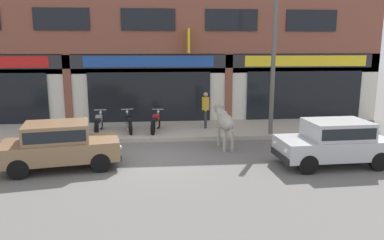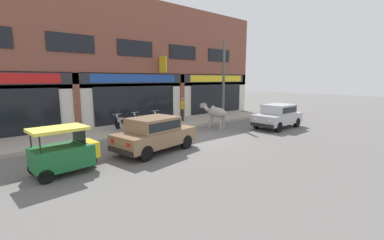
{
  "view_description": "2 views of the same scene",
  "coord_description": "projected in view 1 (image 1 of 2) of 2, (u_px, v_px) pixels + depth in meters",
  "views": [
    {
      "loc": [
        0.33,
        -12.34,
        3.81
      ],
      "look_at": [
        1.6,
        1.0,
        1.12
      ],
      "focal_mm": 35.0,
      "sensor_mm": 36.0,
      "label": 1
    },
    {
      "loc": [
        -8.36,
        -9.71,
        3.03
      ],
      "look_at": [
        0.84,
        1.0,
        0.76
      ],
      "focal_mm": 24.0,
      "sensor_mm": 36.0,
      "label": 2
    }
  ],
  "objects": [
    {
      "name": "motorcycle_1",
      "position": [
        129.0,
        122.0,
        16.04
      ],
      "size": [
        0.57,
        1.8,
        0.88
      ],
      "color": "black",
      "rests_on": "sidewalk"
    },
    {
      "name": "car_0",
      "position": [
        60.0,
        143.0,
        11.63
      ],
      "size": [
        3.79,
        2.19,
        1.46
      ],
      "color": "black",
      "rests_on": "ground"
    },
    {
      "name": "pedestrian",
      "position": [
        206.0,
        106.0,
        16.58
      ],
      "size": [
        0.32,
        0.5,
        1.6
      ],
      "color": "#2D2D33",
      "rests_on": "sidewalk"
    },
    {
      "name": "utility_pole",
      "position": [
        273.0,
        68.0,
        15.1
      ],
      "size": [
        0.18,
        0.18,
        5.45
      ],
      "primitive_type": "cylinder",
      "color": "#595651",
      "rests_on": "sidewalk"
    },
    {
      "name": "shop_building",
      "position": [
        149.0,
        43.0,
        17.76
      ],
      "size": [
        23.0,
        1.4,
        8.28
      ],
      "color": "brown",
      "rests_on": "ground"
    },
    {
      "name": "motorcycle_0",
      "position": [
        99.0,
        123.0,
        15.85
      ],
      "size": [
        0.52,
        1.81,
        0.88
      ],
      "color": "black",
      "rests_on": "sidewalk"
    },
    {
      "name": "sidewalk",
      "position": [
        150.0,
        131.0,
        16.58
      ],
      "size": [
        19.0,
        3.45,
        0.17
      ],
      "primitive_type": "cube",
      "color": "#A8A093",
      "rests_on": "ground"
    },
    {
      "name": "cow",
      "position": [
        225.0,
        122.0,
        13.93
      ],
      "size": [
        0.64,
        2.15,
        1.61
      ],
      "color": "#9E998E",
      "rests_on": "ground"
    },
    {
      "name": "ground_plane",
      "position": [
        148.0,
        159.0,
        12.76
      ],
      "size": [
        90.0,
        90.0,
        0.0
      ],
      "primitive_type": "plane",
      "color": "#605E5B"
    },
    {
      "name": "motorcycle_2",
      "position": [
        156.0,
        122.0,
        16.03
      ],
      "size": [
        0.62,
        1.8,
        0.88
      ],
      "color": "black",
      "rests_on": "sidewalk"
    },
    {
      "name": "car_1",
      "position": [
        334.0,
        141.0,
        11.95
      ],
      "size": [
        3.67,
        1.74,
        1.46
      ],
      "color": "black",
      "rests_on": "ground"
    }
  ]
}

